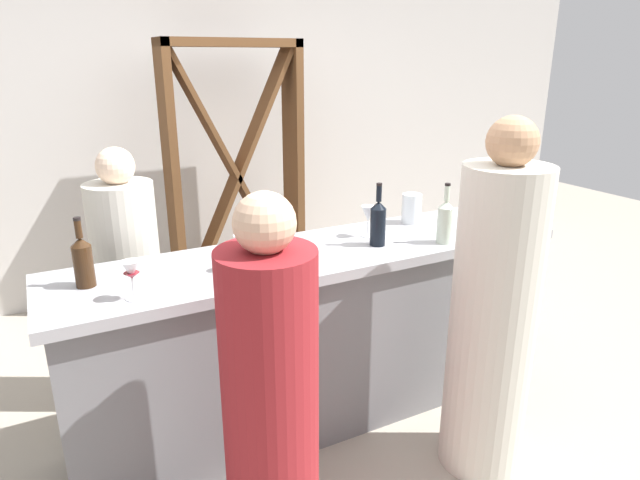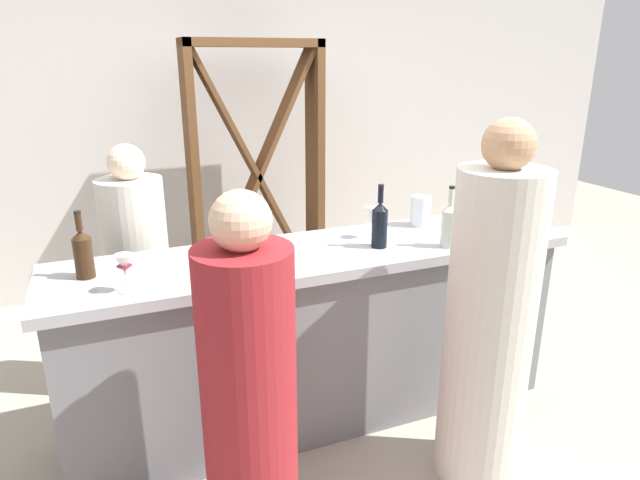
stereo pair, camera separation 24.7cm
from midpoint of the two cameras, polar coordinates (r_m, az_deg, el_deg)
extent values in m
plane|color=#9E9384|center=(3.15, 2.36, -17.53)|extent=(12.00, 12.00, 0.00)
cube|color=#BCB7B2|center=(4.66, -8.90, 12.73)|extent=(8.00, 0.10, 2.80)
cube|color=slate|center=(2.91, 2.47, -10.35)|extent=(2.51, 0.53, 0.90)
cube|color=#99999E|center=(2.71, 2.61, -1.54)|extent=(2.59, 0.61, 0.05)
cube|color=brown|center=(4.12, -11.32, 6.06)|extent=(0.06, 0.28, 1.98)
cube|color=brown|center=(4.40, 1.11, 7.19)|extent=(0.06, 0.28, 1.98)
cube|color=brown|center=(4.15, -5.30, 19.77)|extent=(1.02, 0.28, 0.06)
cube|color=brown|center=(4.53, -4.58, -5.28)|extent=(1.02, 0.28, 0.06)
cube|color=brown|center=(4.24, -4.92, 6.68)|extent=(0.93, 0.20, 1.87)
cube|color=brown|center=(4.24, -4.92, 6.68)|extent=(0.93, 0.20, 1.87)
cylinder|color=#331E0F|center=(2.50, -20.81, -1.81)|extent=(0.08, 0.08, 0.18)
cone|color=#331E0F|center=(2.47, -21.09, 0.49)|extent=(0.08, 0.08, 0.03)
cylinder|color=#331E0F|center=(2.45, -21.23, 1.69)|extent=(0.03, 0.03, 0.07)
cylinder|color=black|center=(2.44, -21.35, 2.66)|extent=(0.03, 0.03, 0.01)
cylinder|color=black|center=(2.74, 8.79, 1.14)|extent=(0.08, 0.08, 0.19)
cone|color=black|center=(2.71, 8.91, 3.43)|extent=(0.08, 0.08, 0.04)
cylinder|color=black|center=(2.70, 8.97, 4.63)|extent=(0.03, 0.03, 0.08)
cylinder|color=black|center=(2.69, 9.02, 5.58)|extent=(0.03, 0.03, 0.01)
cylinder|color=#B7C6B2|center=(2.82, 15.72, 1.07)|extent=(0.08, 0.08, 0.19)
cone|color=#B7C6B2|center=(2.79, 15.92, 3.23)|extent=(0.08, 0.08, 0.04)
cylinder|color=#B7C6B2|center=(2.78, 16.02, 4.36)|extent=(0.03, 0.03, 0.08)
cylinder|color=black|center=(2.77, 16.10, 5.26)|extent=(0.03, 0.03, 0.01)
cylinder|color=white|center=(2.33, -16.57, -5.16)|extent=(0.07, 0.07, 0.00)
cylinder|color=white|center=(2.31, -16.67, -4.16)|extent=(0.01, 0.01, 0.08)
cone|color=white|center=(2.28, -16.85, -2.35)|extent=(0.07, 0.07, 0.07)
cone|color=maroon|center=(2.29, -16.80, -2.92)|extent=(0.06, 0.06, 0.02)
cylinder|color=white|center=(2.49, -5.80, -2.88)|extent=(0.06, 0.06, 0.00)
cylinder|color=white|center=(2.47, -5.83, -2.02)|extent=(0.01, 0.01, 0.08)
cone|color=white|center=(2.44, -5.90, -0.24)|extent=(0.06, 0.06, 0.09)
cone|color=maroon|center=(2.45, -5.88, -0.83)|extent=(0.05, 0.05, 0.03)
cylinder|color=white|center=(2.91, 7.83, 0.24)|extent=(0.07, 0.07, 0.00)
cylinder|color=white|center=(2.89, 7.87, 1.00)|extent=(0.01, 0.01, 0.08)
cone|color=white|center=(2.87, 7.94, 2.54)|extent=(0.08, 0.08, 0.08)
cylinder|color=silver|center=(3.14, 12.65, 2.94)|extent=(0.11, 0.11, 0.17)
cylinder|color=beige|center=(2.55, 19.82, -9.16)|extent=(0.47, 0.47, 1.44)
sphere|color=tan|center=(2.30, 22.04, 9.17)|extent=(0.21, 0.21, 0.21)
cylinder|color=maroon|center=(2.12, -3.90, -16.99)|extent=(0.38, 0.38, 1.25)
sphere|color=#D8AD8C|center=(1.80, -4.40, 1.92)|extent=(0.21, 0.21, 0.21)
cylinder|color=beige|center=(3.20, -16.10, -4.87)|extent=(0.41, 0.41, 1.25)
sphere|color=beige|center=(3.00, -17.31, 7.69)|extent=(0.19, 0.19, 0.19)
camera|label=1|loc=(0.12, -87.37, 0.88)|focal=30.76mm
camera|label=2|loc=(0.12, 92.63, -0.88)|focal=30.76mm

